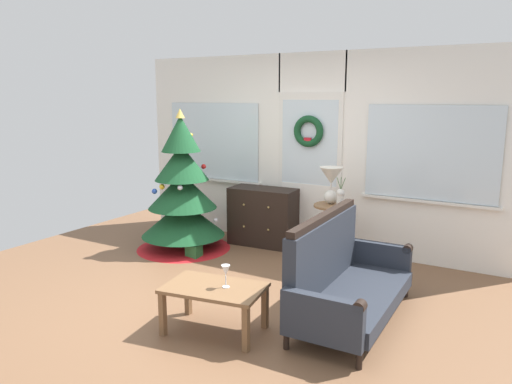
{
  "coord_description": "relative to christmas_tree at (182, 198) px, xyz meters",
  "views": [
    {
      "loc": [
        2.59,
        -3.84,
        2.0
      ],
      "look_at": [
        0.05,
        0.55,
        1.0
      ],
      "focal_mm": 34.29,
      "sensor_mm": 36.0,
      "label": 1
    }
  ],
  "objects": [
    {
      "name": "coffee_table",
      "position": [
        1.7,
        -1.73,
        -0.33
      ],
      "size": [
        0.91,
        0.64,
        0.41
      ],
      "color": "brown",
      "rests_on": "ground"
    },
    {
      "name": "wine_glass",
      "position": [
        1.8,
        -1.7,
        -0.13
      ],
      "size": [
        0.08,
        0.08,
        0.2
      ],
      "color": "silver",
      "rests_on": "coffee_table"
    },
    {
      "name": "settee_sofa",
      "position": [
        2.55,
        -0.93,
        -0.31
      ],
      "size": [
        0.74,
        1.66,
        0.96
      ],
      "color": "black",
      "rests_on": "ground"
    },
    {
      "name": "dresser_cabinet",
      "position": [
        0.83,
        0.69,
        -0.29
      ],
      "size": [
        0.92,
        0.48,
        0.78
      ],
      "color": "black",
      "rests_on": "ground"
    },
    {
      "name": "flower_vase",
      "position": [
        2.05,
        0.34,
        0.17
      ],
      "size": [
        0.11,
        0.1,
        0.35
      ],
      "color": "beige",
      "rests_on": "side_table"
    },
    {
      "name": "christmas_tree",
      "position": [
        0.0,
        0.0,
        0.0
      ],
      "size": [
        1.24,
        1.24,
        1.84
      ],
      "color": "#4C331E",
      "rests_on": "ground"
    },
    {
      "name": "back_wall_with_door",
      "position": [
        1.38,
        0.98,
        0.6
      ],
      "size": [
        5.2,
        0.19,
        2.55
      ],
      "color": "white",
      "rests_on": "ground"
    },
    {
      "name": "table_lamp",
      "position": [
        1.89,
        0.44,
        0.34
      ],
      "size": [
        0.28,
        0.28,
        0.44
      ],
      "color": "silver",
      "rests_on": "side_table"
    },
    {
      "name": "ground_plane",
      "position": [
        1.38,
        -1.1,
        -0.68
      ],
      "size": [
        6.76,
        6.76,
        0.0
      ],
      "primitive_type": "plane",
      "color": "brown"
    },
    {
      "name": "side_table",
      "position": [
        1.95,
        0.4,
        -0.16
      ],
      "size": [
        0.5,
        0.48,
        0.73
      ],
      "color": "brown",
      "rests_on": "ground"
    },
    {
      "name": "gift_box",
      "position": [
        0.36,
        -0.25,
        -0.6
      ],
      "size": [
        0.17,
        0.15,
        0.17
      ],
      "primitive_type": "cube",
      "color": "#266633",
      "rests_on": "ground"
    }
  ]
}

